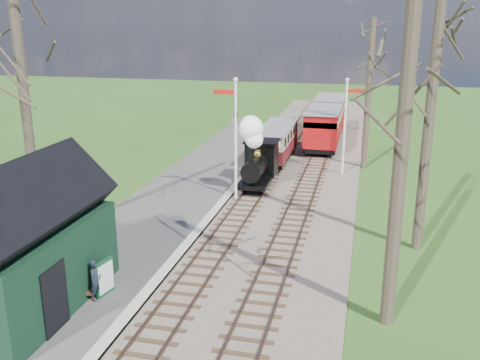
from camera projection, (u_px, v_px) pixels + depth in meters
The scene contains 18 objects.
distant_hills at pixel (332, 203), 76.43m from camera, with size 114.40×48.00×22.02m.
ballast_bed at pixel (292, 171), 32.32m from camera, with size 8.00×60.00×0.10m, color brown.
track_near at pixel (271, 169), 32.60m from camera, with size 1.60×60.00×0.15m.
track_far at pixel (313, 172), 32.01m from camera, with size 1.60×60.00×0.15m.
platform at pixel (170, 207), 25.93m from camera, with size 5.00×44.00×0.20m, color #474442.
coping_strip at pixel (216, 211), 25.41m from camera, with size 0.40×44.00×0.21m, color #B2AD9E.
station_shed at pixel (25, 246), 16.17m from camera, with size 3.25×6.30×4.78m.
semaphore_near at pixel (234, 131), 26.17m from camera, with size 1.22×0.24×6.22m.
semaphore_far at pixel (346, 119), 30.69m from camera, with size 1.22×0.24×5.72m.
bare_trees at pixel (250, 122), 19.75m from camera, with size 15.51×22.39×12.00m.
fence_line at pixel (304, 122), 45.44m from camera, with size 12.60×0.08×1.00m.
locomotive at pixel (257, 156), 28.35m from camera, with size 1.64×3.82×4.09m.
coach at pixel (277, 141), 34.14m from camera, with size 1.91×6.54×2.01m.
red_carriage_a at pixel (323, 128), 37.17m from camera, with size 2.32×5.74×2.44m.
red_carriage_b at pixel (329, 115), 42.30m from camera, with size 2.32×5.74×2.44m.
sign_board at pixel (105, 277), 17.34m from camera, with size 0.26×0.82×1.20m.
bench at pixel (87, 279), 17.64m from camera, with size 0.91×1.64×0.90m.
person at pixel (96, 280), 16.98m from camera, with size 0.50×0.33×1.36m, color #19212E.
Camera 1 is at (5.52, -8.99, 8.80)m, focal length 40.00 mm.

